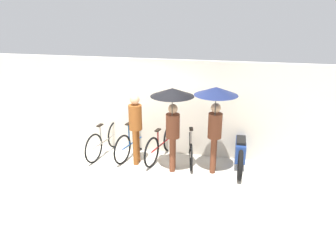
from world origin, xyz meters
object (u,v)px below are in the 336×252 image
object	(u,v)px
parked_bicycle_1	(133,142)
motorcycle	(240,151)
pedestrian_trailing	(216,107)
parked_bicycle_3	(190,148)
parked_bicycle_2	(161,144)
parked_bicycle_0	(105,140)
pedestrian_leading	(136,124)
pedestrian_center	(172,107)

from	to	relation	value
parked_bicycle_1	motorcycle	xyz separation A→B (m)	(2.73, 0.02, 0.00)
parked_bicycle_1	pedestrian_trailing	world-z (taller)	pedestrian_trailing
motorcycle	parked_bicycle_3	bearing A→B (deg)	88.37
parked_bicycle_2	parked_bicycle_0	bearing A→B (deg)	105.18
parked_bicycle_0	parked_bicycle_1	bearing A→B (deg)	-76.59
pedestrian_leading	pedestrian_center	world-z (taller)	pedestrian_center
pedestrian_center	pedestrian_trailing	size ratio (longest dim) A/B	0.98
parked_bicycle_0	parked_bicycle_3	size ratio (longest dim) A/B	1.09
parked_bicycle_3	pedestrian_center	distance (m)	1.43
pedestrian_leading	motorcycle	distance (m)	2.63
parked_bicycle_2	parked_bicycle_3	bearing A→B (deg)	-77.37
pedestrian_leading	pedestrian_trailing	distance (m)	1.99
parked_bicycle_0	pedestrian_center	world-z (taller)	pedestrian_center
parked_bicycle_1	pedestrian_trailing	size ratio (longest dim) A/B	0.82
parked_bicycle_3	pedestrian_leading	world-z (taller)	pedestrian_leading
pedestrian_center	pedestrian_trailing	bearing A→B (deg)	-176.52
pedestrian_leading	parked_bicycle_0	bearing A→B (deg)	-23.56
parked_bicycle_1	pedestrian_center	distance (m)	1.79
pedestrian_trailing	motorcycle	world-z (taller)	pedestrian_trailing
motorcycle	pedestrian_center	bearing A→B (deg)	111.42
pedestrian_center	pedestrian_trailing	world-z (taller)	pedestrian_trailing
parked_bicycle_2	pedestrian_trailing	size ratio (longest dim) A/B	0.86
pedestrian_center	pedestrian_trailing	distance (m)	0.95
pedestrian_center	pedestrian_leading	bearing A→B (deg)	-19.50
parked_bicycle_1	pedestrian_trailing	distance (m)	2.49
pedestrian_leading	pedestrian_center	bearing A→B (deg)	160.47
motorcycle	parked_bicycle_2	bearing A→B (deg)	88.75
parked_bicycle_3	pedestrian_center	xyz separation A→B (m)	(-0.33, -0.66, 1.23)
parked_bicycle_3	motorcycle	world-z (taller)	parked_bicycle_3
parked_bicycle_0	parked_bicycle_2	distance (m)	1.51
pedestrian_center	parked_bicycle_2	bearing A→B (deg)	-62.16
parked_bicycle_2	motorcycle	world-z (taller)	parked_bicycle_2
parked_bicycle_2	parked_bicycle_3	distance (m)	0.75
parked_bicycle_3	pedestrian_trailing	xyz separation A→B (m)	(0.61, -0.52, 1.25)
parked_bicycle_3	pedestrian_center	world-z (taller)	pedestrian_center
parked_bicycle_1	pedestrian_leading	bearing A→B (deg)	-137.76
parked_bicycle_2	pedestrian_leading	distance (m)	0.93
parked_bicycle_1	pedestrian_leading	xyz separation A→B (m)	(0.21, -0.38, 0.65)
parked_bicycle_0	pedestrian_leading	world-z (taller)	pedestrian_leading
pedestrian_trailing	parked_bicycle_1	bearing A→B (deg)	-11.82
parked_bicycle_0	parked_bicycle_1	world-z (taller)	parked_bicycle_1
pedestrian_leading	motorcycle	size ratio (longest dim) A/B	0.85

